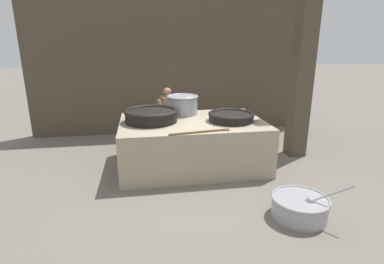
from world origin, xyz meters
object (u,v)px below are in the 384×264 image
(cook, at_px, (167,114))
(prep_bowl_vegetables, at_px, (300,206))
(giant_wok_near, at_px, (151,115))
(giant_wok_far, at_px, (231,116))
(stock_pot, at_px, (183,104))

(cook, xyz_separation_m, prep_bowl_vegetables, (1.65, -3.74, -0.62))
(giant_wok_near, bearing_deg, prep_bowl_vegetables, -48.29)
(giant_wok_far, distance_m, stock_pot, 1.21)
(giant_wok_far, distance_m, prep_bowl_vegetables, 2.37)
(giant_wok_near, xyz_separation_m, cook, (0.45, 1.39, -0.32))
(giant_wok_near, xyz_separation_m, prep_bowl_vegetables, (2.10, -2.35, -0.95))
(giant_wok_far, height_order, prep_bowl_vegetables, giant_wok_far)
(giant_wok_near, height_order, stock_pot, stock_pot)
(giant_wok_far, relative_size, stock_pot, 1.34)
(stock_pot, bearing_deg, giant_wok_far, -41.37)
(prep_bowl_vegetables, bearing_deg, giant_wok_far, 102.22)
(giant_wok_far, distance_m, cook, 2.02)
(giant_wok_near, relative_size, prep_bowl_vegetables, 1.12)
(stock_pot, relative_size, cook, 0.48)
(giant_wok_near, bearing_deg, stock_pot, 38.56)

